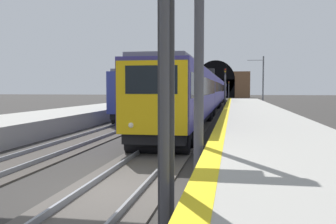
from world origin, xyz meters
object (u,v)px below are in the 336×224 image
object	(u,v)px
train_adjacent_platform	(169,92)
railway_signal_mid	(225,85)
railway_signal_near	(165,60)
catenary_mast_near	(263,81)
overhead_signal_gantry	(57,7)
train_main_approaching	(212,91)
railway_signal_far	(229,88)

from	to	relation	value
train_adjacent_platform	railway_signal_mid	world-z (taller)	railway_signal_mid
railway_signal_near	catenary_mast_near	bearing A→B (deg)	173.95
overhead_signal_gantry	catenary_mast_near	world-z (taller)	catenary_mast_near
catenary_mast_near	train_adjacent_platform	bearing A→B (deg)	140.81
train_main_approaching	catenary_mast_near	xyz separation A→B (m)	(4.94, -7.40, 1.59)
train_adjacent_platform	railway_signal_far	bearing A→B (deg)	-7.41
train_main_approaching	overhead_signal_gantry	bearing A→B (deg)	-2.94
railway_signal_near	overhead_signal_gantry	distance (m)	6.45
railway_signal_near	train_main_approaching	bearing A→B (deg)	-177.74
catenary_mast_near	railway_signal_mid	bearing A→B (deg)	125.28
train_adjacent_platform	overhead_signal_gantry	distance (m)	33.27
railway_signal_far	railway_signal_near	bearing A→B (deg)	0.00
train_main_approaching	train_adjacent_platform	bearing A→B (deg)	-24.90
train_main_approaching	railway_signal_mid	size ratio (longest dim) A/B	14.15
train_main_approaching	catenary_mast_near	size ratio (longest dim) A/B	10.50
train_main_approaching	train_adjacent_platform	distance (m)	10.62
train_main_approaching	railway_signal_mid	xyz separation A→B (m)	(1.03, -1.87, 0.94)
overhead_signal_gantry	catenary_mast_near	bearing A→B (deg)	-11.43
train_adjacent_platform	railway_signal_mid	bearing A→B (deg)	-32.16
train_main_approaching	railway_signal_mid	distance (m)	2.33
railway_signal_far	overhead_signal_gantry	world-z (taller)	overhead_signal_gantry
railway_signal_far	overhead_signal_gantry	xyz separation A→B (m)	(-93.04, 4.11, 2.25)
train_adjacent_platform	catenary_mast_near	bearing A→B (deg)	-40.57
railway_signal_far	train_main_approaching	bearing A→B (deg)	-2.12
railway_signal_mid	train_main_approaching	bearing A→B (deg)	-61.21
railway_signal_mid	overhead_signal_gantry	bearing A→B (deg)	-5.36
catenary_mast_near	railway_signal_far	bearing A→B (deg)	6.95
railway_signal_near	railway_signal_mid	world-z (taller)	railway_signal_mid
catenary_mast_near	overhead_signal_gantry	bearing A→B (deg)	168.57
train_main_approaching	train_adjacent_platform	xyz separation A→B (m)	(-9.63, 4.48, 0.01)
railway_signal_far	catenary_mast_near	distance (m)	45.74
railway_signal_near	railway_signal_far	size ratio (longest dim) A/B	1.11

